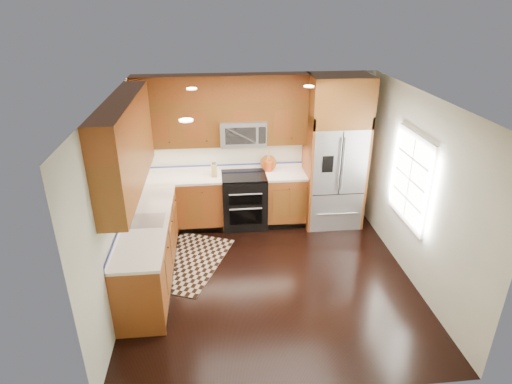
{
  "coord_description": "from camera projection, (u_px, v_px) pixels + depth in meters",
  "views": [
    {
      "loc": [
        -0.73,
        -5.04,
        3.73
      ],
      "look_at": [
        -0.15,
        0.6,
        1.11
      ],
      "focal_mm": 30.0,
      "sensor_mm": 36.0,
      "label": 1
    }
  ],
  "objects": [
    {
      "name": "base_cabinets",
      "position": [
        186.0,
        225.0,
        6.69
      ],
      "size": [
        2.85,
        3.0,
        0.9
      ],
      "color": "brown",
      "rests_on": "ground"
    },
    {
      "name": "ground",
      "position": [
        271.0,
        279.0,
        6.18
      ],
      "size": [
        4.0,
        4.0,
        0.0
      ],
      "primitive_type": "plane",
      "color": "black",
      "rests_on": "ground"
    },
    {
      "name": "knife_block",
      "position": [
        214.0,
        170.0,
        7.21
      ],
      "size": [
        0.1,
        0.13,
        0.25
      ],
      "color": "tan",
      "rests_on": "countertop"
    },
    {
      "name": "range",
      "position": [
        244.0,
        200.0,
        7.47
      ],
      "size": [
        0.76,
        0.67,
        0.95
      ],
      "color": "black",
      "rests_on": "ground"
    },
    {
      "name": "microwave",
      "position": [
        243.0,
        132.0,
        7.09
      ],
      "size": [
        0.76,
        0.4,
        0.42
      ],
      "color": "#B2B2B7",
      "rests_on": "ground"
    },
    {
      "name": "rug",
      "position": [
        189.0,
        262.0,
        6.57
      ],
      "size": [
        1.47,
        1.82,
        0.01
      ],
      "primitive_type": "cube",
      "rotation": [
        0.0,
        0.0,
        -0.39
      ],
      "color": "black",
      "rests_on": "ground"
    },
    {
      "name": "refrigerator",
      "position": [
        335.0,
        153.0,
        7.23
      ],
      "size": [
        0.98,
        0.75,
        2.6
      ],
      "color": "#B2B2B7",
      "rests_on": "ground"
    },
    {
      "name": "wall_right",
      "position": [
        417.0,
        191.0,
        5.82
      ],
      "size": [
        0.02,
        4.0,
        2.6
      ],
      "primitive_type": "cube",
      "color": "silver",
      "rests_on": "ground"
    },
    {
      "name": "wall_back",
      "position": [
        257.0,
        149.0,
        7.45
      ],
      "size": [
        4.0,
        0.02,
        2.6
      ],
      "primitive_type": "cube",
      "color": "silver",
      "rests_on": "ground"
    },
    {
      "name": "utensil_crock",
      "position": [
        268.0,
        164.0,
        7.41
      ],
      "size": [
        0.17,
        0.17,
        0.37
      ],
      "color": "#A63B14",
      "rests_on": "countertop"
    },
    {
      "name": "upper_cabinets",
      "position": [
        184.0,
        124.0,
        6.21
      ],
      "size": [
        2.85,
        3.0,
        1.15
      ],
      "color": "brown",
      "rests_on": "ground"
    },
    {
      "name": "window",
      "position": [
        411.0,
        179.0,
        5.96
      ],
      "size": [
        0.04,
        1.1,
        1.3
      ],
      "color": "white",
      "rests_on": "ground"
    },
    {
      "name": "sink_faucet",
      "position": [
        143.0,
        216.0,
        5.81
      ],
      "size": [
        0.54,
        0.44,
        0.37
      ],
      "color": "#B2B2B7",
      "rests_on": "countertop"
    },
    {
      "name": "cutting_board",
      "position": [
        268.0,
        170.0,
        7.47
      ],
      "size": [
        0.38,
        0.38,
        0.02
      ],
      "primitive_type": "cylinder",
      "rotation": [
        0.0,
        0.0,
        -0.43
      ],
      "color": "brown",
      "rests_on": "countertop"
    },
    {
      "name": "wall_left",
      "position": [
        117.0,
        205.0,
        5.46
      ],
      "size": [
        0.02,
        4.0,
        2.6
      ],
      "primitive_type": "cube",
      "color": "silver",
      "rests_on": "ground"
    },
    {
      "name": "countertop",
      "position": [
        193.0,
        195.0,
        6.61
      ],
      "size": [
        2.86,
        3.01,
        0.04
      ],
      "color": "white",
      "rests_on": "base_cabinets"
    }
  ]
}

